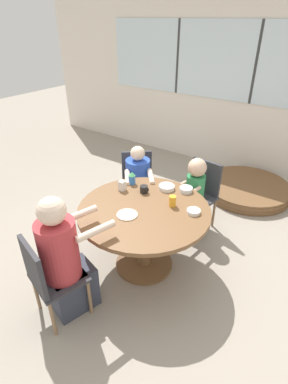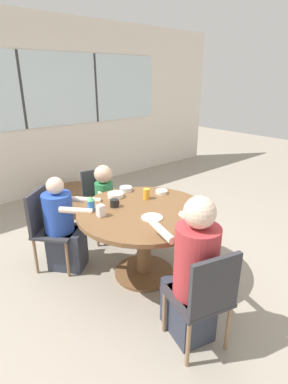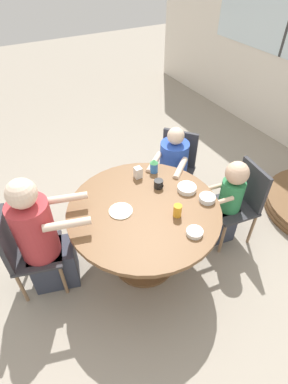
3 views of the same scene
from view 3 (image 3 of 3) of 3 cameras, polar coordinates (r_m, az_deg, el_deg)
The scene contains 16 objects.
ground_plane at distance 3.01m, azimuth 0.00°, elevation -12.93°, with size 16.00×16.00×0.00m, color gray.
dining_table at distance 2.57m, azimuth 0.00°, elevation -5.64°, with size 1.27×1.27×0.72m.
chair_for_woman_green_shirt at distance 2.66m, azimuth -22.00°, elevation -9.86°, with size 0.49×0.49×0.84m.
chair_for_man_blue_shirt at distance 3.34m, azimuth 6.22°, elevation 5.57°, with size 0.56×0.56×0.84m.
chair_for_toddler at distance 3.02m, azimuth 18.08°, elevation -1.10°, with size 0.45×0.45×0.84m.
person_woman_green_shirt at distance 2.60m, azimuth -18.66°, elevation -8.90°, with size 0.46×0.63×1.18m.
person_man_blue_shirt at distance 3.24m, azimuth 5.32°, elevation 3.20°, with size 0.57×0.60×1.00m.
person_toddler at distance 2.96m, azimuth 15.54°, elevation -2.33°, with size 0.26×0.42×0.95m.
coffee_mug at distance 2.63m, azimuth 2.81°, elevation 1.53°, with size 0.09×0.08×0.08m.
sippy_cup at distance 2.78m, azimuth 1.90°, elevation 5.06°, with size 0.08×0.08×0.14m.
juice_glass at distance 2.38m, azimuth 6.40°, elevation -3.55°, with size 0.07×0.07×0.11m.
milk_carton_small at distance 2.73m, azimuth -1.15°, elevation 3.72°, with size 0.06×0.06×0.11m.
bowl_white_shallow at distance 2.56m, azimuth 11.95°, elevation -1.19°, with size 0.14×0.14×0.05m.
bowl_cereal at distance 2.63m, azimuth 8.16°, elevation 0.71°, with size 0.17×0.17×0.04m.
bowl_fruit at distance 2.29m, azimuth 9.62°, elevation -7.56°, with size 0.13×0.13×0.03m.
plate_tortillas at distance 2.43m, azimuth -4.45°, elevation -3.62°, with size 0.19×0.19×0.01m.
Camera 3 is at (1.52, -0.84, 2.45)m, focal length 28.00 mm.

